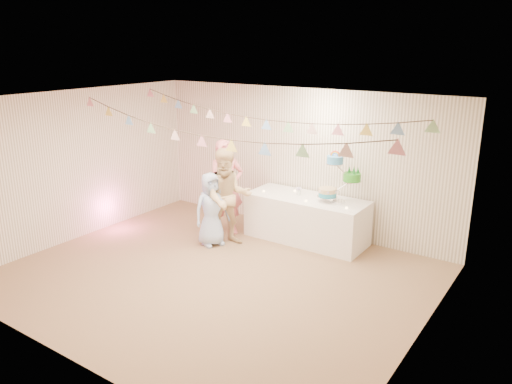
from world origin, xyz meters
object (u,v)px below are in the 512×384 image
Objects in this scene: cake_stand at (338,181)px; person_adult_a at (226,188)px; person_adult_b at (228,197)px; table at (306,219)px; person_child at (212,209)px.

person_adult_a is at bearing -163.27° from cake_stand.
table is at bearing -3.25° from person_adult_b.
cake_stand is 1.87m from person_adult_b.
person_adult_b reaches higher than cake_stand.
person_child is (-1.79, -1.14, -0.52)m from cake_stand.
table is 1.53m from person_adult_a.
table is 1.44m from person_adult_b.
person_adult_a is 1.35× the size of person_child.
table is 1.67m from person_child.
cake_stand is at bearing -32.94° from person_child.
person_adult_b reaches higher than table.
person_child is (0.12, -0.56, -0.22)m from person_adult_a.
table is 1.22× the size of person_adult_a.
table is 1.25× the size of person_adult_b.
person_child is at bearing 173.03° from person_adult_b.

